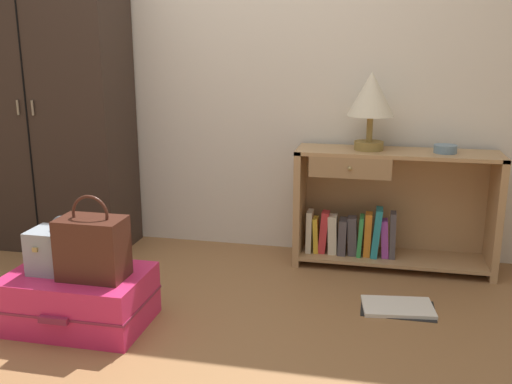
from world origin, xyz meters
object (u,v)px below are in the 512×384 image
at_px(bowl, 445,149).
at_px(bookshelf, 384,210).
at_px(open_book_on_floor, 398,307).
at_px(suitcase_large, 80,298).
at_px(train_case, 64,251).
at_px(handbag, 93,247).
at_px(wardrobe, 47,104).
at_px(table_lamp, 371,98).

bearing_deg(bowl, bookshelf, 176.45).
bearing_deg(open_book_on_floor, suitcase_large, -161.92).
xyz_separation_m(suitcase_large, open_book_on_floor, (1.50, 0.49, -0.12)).
height_order(bookshelf, train_case, bookshelf).
bearing_deg(bowl, train_case, -148.74).
bearing_deg(bowl, suitcase_large, -147.95).
bearing_deg(bookshelf, open_book_on_floor, -82.15).
relative_size(bookshelf, open_book_on_floor, 3.07).
height_order(bowl, handbag, bowl).
distance_m(suitcase_large, handbag, 0.30).
xyz_separation_m(train_case, handbag, (0.16, -0.03, 0.04)).
relative_size(wardrobe, bowl, 14.49).
bearing_deg(bowl, table_lamp, 179.01).
bearing_deg(table_lamp, bookshelf, 6.29).
height_order(table_lamp, train_case, table_lamp).
bearing_deg(bookshelf, bowl, -3.55).
xyz_separation_m(wardrobe, open_book_on_floor, (2.24, -0.55, -0.93)).
relative_size(wardrobe, train_case, 5.95).
relative_size(table_lamp, bowl, 3.48).
bearing_deg(wardrobe, bowl, 1.18).
height_order(suitcase_large, train_case, train_case).
bearing_deg(bookshelf, table_lamp, -173.71).
xyz_separation_m(bowl, handbag, (-1.63, -1.12, -0.32)).
distance_m(bookshelf, open_book_on_floor, 0.71).
relative_size(bowl, open_book_on_floor, 0.34).
relative_size(suitcase_large, handbag, 1.66).
relative_size(table_lamp, handbag, 1.14).
distance_m(bookshelf, suitcase_large, 1.81).
distance_m(wardrobe, table_lamp, 2.04).
xyz_separation_m(table_lamp, handbag, (-1.20, -1.13, -0.60)).
bearing_deg(suitcase_large, open_book_on_floor, 18.08).
relative_size(wardrobe, handbag, 4.76).
xyz_separation_m(table_lamp, train_case, (-1.36, -1.10, -0.65)).
bearing_deg(train_case, bowl, 31.26).
bearing_deg(train_case, bookshelf, 36.92).
height_order(wardrobe, bookshelf, wardrobe).
distance_m(bookshelf, handbag, 1.74).
bearing_deg(wardrobe, table_lamp, 1.64).
bearing_deg(table_lamp, suitcase_large, -140.04).
distance_m(bowl, open_book_on_floor, 0.97).
bearing_deg(suitcase_large, train_case, -177.63).
bearing_deg(suitcase_large, table_lamp, 39.96).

